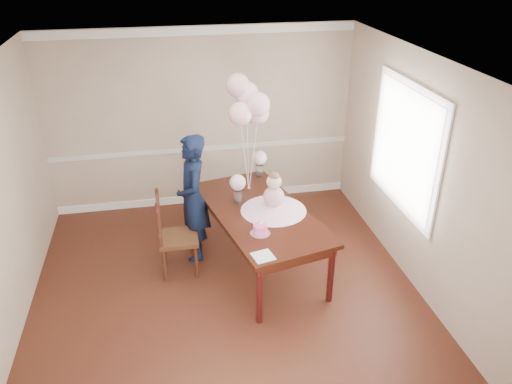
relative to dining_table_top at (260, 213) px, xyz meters
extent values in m
cube|color=#35160D|center=(-0.50, -0.63, -0.77)|extent=(4.50, 5.00, 0.00)
cube|color=white|center=(-0.50, -0.63, 1.93)|extent=(4.50, 5.00, 0.02)
cube|color=tan|center=(-0.50, 1.87, 0.58)|extent=(4.50, 0.02, 2.70)
cube|color=tan|center=(1.75, -0.63, 0.58)|extent=(0.02, 5.00, 2.70)
cube|color=silver|center=(-0.50, 1.86, 0.13)|extent=(4.50, 0.02, 0.07)
cube|color=white|center=(-0.50, 1.86, 1.86)|extent=(4.50, 0.02, 0.12)
cube|color=white|center=(-0.50, 1.86, -0.71)|extent=(4.50, 0.02, 0.12)
cube|color=white|center=(1.73, -0.13, 0.78)|extent=(0.02, 1.66, 1.56)
cube|color=silver|center=(1.71, -0.13, 0.78)|extent=(0.01, 1.50, 1.40)
cube|color=black|center=(0.00, 0.00, 0.00)|extent=(1.50, 2.30, 0.05)
cube|color=black|center=(0.00, 0.00, -0.08)|extent=(1.38, 2.17, 0.11)
cylinder|color=black|center=(-0.22, -1.05, -0.40)|extent=(0.09, 0.09, 0.74)
cylinder|color=black|center=(0.65, -0.85, -0.40)|extent=(0.09, 0.09, 0.74)
cylinder|color=black|center=(-0.65, 0.85, -0.40)|extent=(0.09, 0.09, 0.74)
cylinder|color=black|center=(0.22, 1.05, -0.40)|extent=(0.09, 0.09, 0.74)
cone|color=#FFBBE4|center=(0.17, -0.02, 0.08)|extent=(0.96, 0.96, 0.11)
sphere|color=pink|center=(0.17, -0.02, 0.22)|extent=(0.25, 0.25, 0.25)
sphere|color=beige|center=(0.17, -0.02, 0.42)|extent=(0.18, 0.18, 0.18)
sphere|color=brown|center=(0.17, -0.02, 0.48)|extent=(0.13, 0.13, 0.13)
cylinder|color=silver|center=(-0.10, -0.51, 0.03)|extent=(0.28, 0.28, 0.01)
cylinder|color=#FA4FA3|center=(-0.10, -0.51, 0.09)|extent=(0.19, 0.19, 0.11)
sphere|color=white|center=(-0.10, -0.51, 0.16)|extent=(0.03, 0.03, 0.03)
sphere|color=white|center=(-0.07, -0.48, 0.16)|extent=(0.03, 0.03, 0.03)
cylinder|color=white|center=(-0.23, 0.27, 0.11)|extent=(0.13, 0.13, 0.17)
sphere|color=silver|center=(-0.23, 0.27, 0.30)|extent=(0.20, 0.20, 0.20)
cylinder|color=white|center=(0.19, 0.97, 0.11)|extent=(0.13, 0.13, 0.17)
sphere|color=silver|center=(0.19, 0.97, 0.30)|extent=(0.20, 0.20, 0.20)
cube|color=white|center=(-0.16, -0.96, 0.03)|extent=(0.25, 0.25, 0.01)
cylinder|color=silver|center=(-0.03, 0.59, 0.04)|extent=(0.05, 0.05, 0.02)
sphere|color=#FFB4C3|center=(-0.13, 0.57, 1.08)|extent=(0.30, 0.30, 0.30)
sphere|color=#FDB3C8|center=(0.09, 0.56, 1.19)|extent=(0.30, 0.30, 0.30)
sphere|color=#FFB4D8|center=(-0.03, 0.70, 1.30)|extent=(0.30, 0.30, 0.30)
sphere|color=#DB9BA8|center=(-0.14, 0.70, 1.40)|extent=(0.30, 0.30, 0.30)
sphere|color=#EEA9BF|center=(0.11, 0.71, 1.03)|extent=(0.30, 0.30, 0.30)
cylinder|color=white|center=(-0.08, 0.58, 0.48)|extent=(0.10, 0.03, 0.88)
cylinder|color=white|center=(0.03, 0.58, 0.53)|extent=(0.12, 0.03, 0.99)
cylinder|color=white|center=(-0.03, 0.64, 0.59)|extent=(0.01, 0.10, 1.10)
cylinder|color=silver|center=(-0.08, 0.64, 0.64)|extent=(0.11, 0.09, 1.20)
cylinder|color=silver|center=(0.04, 0.65, 0.46)|extent=(0.13, 0.11, 0.82)
cube|color=#3E2110|center=(-1.00, 0.08, -0.29)|extent=(0.47, 0.47, 0.05)
cylinder|color=#3C1C10|center=(-1.20, -0.11, -0.54)|extent=(0.04, 0.04, 0.46)
cylinder|color=#34180E|center=(-0.81, -0.11, -0.54)|extent=(0.04, 0.04, 0.46)
cylinder|color=#361B0E|center=(-1.19, 0.27, -0.54)|extent=(0.04, 0.04, 0.46)
cylinder|color=#331B0E|center=(-0.81, 0.27, -0.54)|extent=(0.04, 0.04, 0.46)
cylinder|color=#34120E|center=(-1.22, -0.11, 0.02)|extent=(0.04, 0.04, 0.60)
cylinder|color=#361D0E|center=(-1.21, 0.27, 0.02)|extent=(0.04, 0.04, 0.60)
cube|color=#3B2110|center=(-1.22, 0.08, -0.11)|extent=(0.04, 0.43, 0.05)
cube|color=#38140F|center=(-1.22, 0.08, 0.06)|extent=(0.04, 0.43, 0.05)
cube|color=#3E1C11|center=(-1.22, 0.08, 0.23)|extent=(0.04, 0.43, 0.05)
imported|color=black|center=(-0.78, 0.40, 0.07)|extent=(0.43, 0.62, 1.68)
camera|label=1|loc=(-1.06, -5.18, 3.03)|focal=35.00mm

